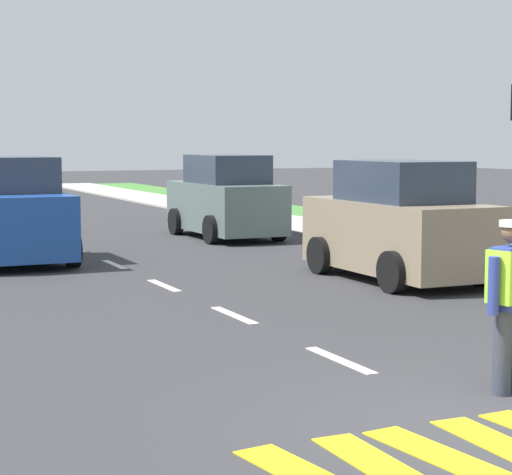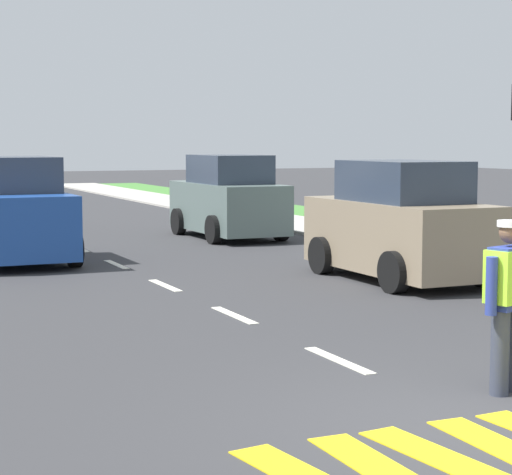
# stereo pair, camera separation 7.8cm
# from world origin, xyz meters

# --- Properties ---
(ground_plane) EXTENTS (96.00, 96.00, 0.00)m
(ground_plane) POSITION_xyz_m (0.00, 21.00, 0.00)
(ground_plane) COLOR #333335
(sidewalk_right) EXTENTS (2.40, 72.00, 0.14)m
(sidewalk_right) POSITION_xyz_m (7.20, 10.00, 0.00)
(sidewalk_right) COLOR #B2ADA3
(sidewalk_right) RESTS_ON ground
(lane_center_line) EXTENTS (0.14, 46.40, 0.01)m
(lane_center_line) POSITION_xyz_m (0.00, 25.20, 0.00)
(lane_center_line) COLOR silver
(lane_center_line) RESTS_ON ground
(road_worker) EXTENTS (0.71, 0.51, 1.67)m
(road_worker) POSITION_xyz_m (0.84, 0.86, 0.93)
(road_worker) COLOR #383D4C
(road_worker) RESTS_ON ground
(car_oncoming_lead) EXTENTS (2.03, 3.99, 2.10)m
(car_oncoming_lead) POSITION_xyz_m (-1.72, 12.97, 0.98)
(car_oncoming_lead) COLOR #1E4799
(car_oncoming_lead) RESTS_ON ground
(car_parked_curbside) EXTENTS (1.96, 3.96, 2.08)m
(car_parked_curbside) POSITION_xyz_m (3.95, 7.67, 0.96)
(car_parked_curbside) COLOR gray
(car_parked_curbside) RESTS_ON ground
(car_parked_far) EXTENTS (1.96, 4.03, 2.07)m
(car_parked_far) POSITION_xyz_m (4.01, 15.66, 0.96)
(car_parked_far) COLOR slate
(car_parked_far) RESTS_ON ground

